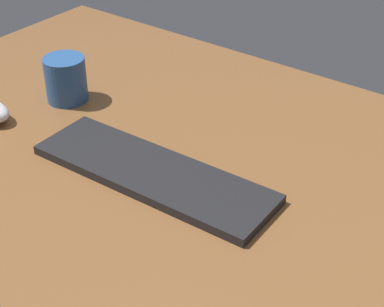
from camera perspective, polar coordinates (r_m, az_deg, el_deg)
The scene contains 3 objects.
desk at distance 103.29cm, azimuth 0.88°, elevation -1.72°, with size 140.00×84.00×2.00cm, color brown.
keyboard at distance 100.18cm, azimuth -3.59°, elevation -1.81°, with size 41.30×12.45×1.53cm, color black.
coffee_mug at distance 123.04cm, azimuth -11.43°, elevation 6.66°, with size 7.95×7.95×8.75cm, color #28518C.
Camera 1 is at (49.41, -68.50, 60.45)cm, focal length 58.53 mm.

